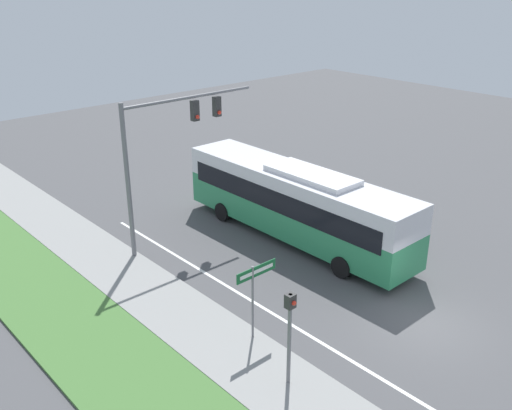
# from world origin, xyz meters

# --- Properties ---
(ground_plane) EXTENTS (80.00, 80.00, 0.00)m
(ground_plane) POSITION_xyz_m (0.00, 0.00, 0.00)
(ground_plane) COLOR #4C4C4F
(sidewalk) EXTENTS (2.80, 80.00, 0.12)m
(sidewalk) POSITION_xyz_m (-6.20, 0.00, 0.06)
(sidewalk) COLOR gray
(sidewalk) RESTS_ON ground_plane
(lane_divider_near) EXTENTS (0.14, 30.00, 0.01)m
(lane_divider_near) POSITION_xyz_m (-3.60, 0.00, 0.00)
(lane_divider_near) COLOR silver
(lane_divider_near) RESTS_ON ground_plane
(bus) EXTENTS (2.70, 12.47, 3.53)m
(bus) POSITION_xyz_m (1.56, 7.93, 1.95)
(bus) COLOR #2D8956
(bus) RESTS_ON ground_plane
(signal_gantry) EXTENTS (6.81, 0.41, 6.85)m
(signal_gantry) POSITION_xyz_m (-3.03, 11.30, 4.91)
(signal_gantry) COLOR slate
(signal_gantry) RESTS_ON ground_plane
(pedestrian_signal) EXTENTS (0.28, 0.34, 3.20)m
(pedestrian_signal) POSITION_xyz_m (-5.94, 0.88, 2.17)
(pedestrian_signal) COLOR slate
(pedestrian_signal) RESTS_ON ground_plane
(street_sign) EXTENTS (1.69, 0.08, 2.84)m
(street_sign) POSITION_xyz_m (-5.13, 3.31, 2.05)
(street_sign) COLOR slate
(street_sign) RESTS_ON ground_plane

